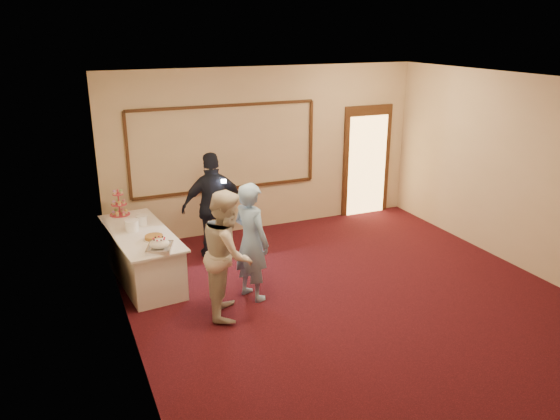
# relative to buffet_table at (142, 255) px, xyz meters

# --- Properties ---
(floor) EXTENTS (7.00, 7.00, 0.00)m
(floor) POSITION_rel_buffet_table_xyz_m (2.60, -2.07, -0.39)
(floor) COLOR black
(floor) RESTS_ON ground
(room_walls) EXTENTS (6.04, 7.04, 3.02)m
(room_walls) POSITION_rel_buffet_table_xyz_m (2.60, -2.07, 1.64)
(room_walls) COLOR beige
(room_walls) RESTS_ON floor
(wall_molding) EXTENTS (3.45, 0.04, 1.55)m
(wall_molding) POSITION_rel_buffet_table_xyz_m (1.80, 1.40, 1.21)
(wall_molding) COLOR #382411
(wall_molding) RESTS_ON room_walls
(doorway) EXTENTS (1.05, 0.07, 2.20)m
(doorway) POSITION_rel_buffet_table_xyz_m (4.75, 1.38, 0.69)
(doorway) COLOR #382411
(doorway) RESTS_ON floor
(buffet_table) EXTENTS (1.02, 2.16, 0.77)m
(buffet_table) POSITION_rel_buffet_table_xyz_m (0.00, 0.00, 0.00)
(buffet_table) COLOR white
(buffet_table) RESTS_ON floor
(pavlova_tray) EXTENTS (0.44, 0.51, 0.17)m
(pavlova_tray) POSITION_rel_buffet_table_xyz_m (0.13, -0.81, 0.45)
(pavlova_tray) COLOR silver
(pavlova_tray) RESTS_ON buffet_table
(cupcake_stand) EXTENTS (0.32, 0.32, 0.47)m
(cupcake_stand) POSITION_rel_buffet_table_xyz_m (-0.17, 0.90, 0.55)
(cupcake_stand) COLOR #CF4055
(cupcake_stand) RESTS_ON buffet_table
(plate_stack_a) EXTENTS (0.20, 0.20, 0.17)m
(plate_stack_a) POSITION_rel_buffet_table_xyz_m (-0.10, 0.07, 0.47)
(plate_stack_a) COLOR white
(plate_stack_a) RESTS_ON buffet_table
(plate_stack_b) EXTENTS (0.18, 0.18, 0.15)m
(plate_stack_b) POSITION_rel_buffet_table_xyz_m (0.08, 0.30, 0.46)
(plate_stack_b) COLOR white
(plate_stack_b) RESTS_ON buffet_table
(tart) EXTENTS (0.30, 0.30, 0.06)m
(tart) POSITION_rel_buffet_table_xyz_m (0.13, -0.39, 0.41)
(tart) COLOR white
(tart) RESTS_ON buffet_table
(man) EXTENTS (0.60, 0.72, 1.69)m
(man) POSITION_rel_buffet_table_xyz_m (1.32, -1.19, 0.46)
(man) COLOR #91C1F6
(man) RESTS_ON floor
(woman) EXTENTS (0.89, 1.00, 1.71)m
(woman) POSITION_rel_buffet_table_xyz_m (0.89, -1.48, 0.47)
(woman) COLOR beige
(woman) RESTS_ON floor
(guest) EXTENTS (1.06, 0.49, 1.78)m
(guest) POSITION_rel_buffet_table_xyz_m (1.25, 0.39, 0.50)
(guest) COLOR black
(guest) RESTS_ON floor
(camera_flash) EXTENTS (0.07, 0.05, 0.05)m
(camera_flash) POSITION_rel_buffet_table_xyz_m (1.37, 0.17, 0.97)
(camera_flash) COLOR white
(camera_flash) RESTS_ON guest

